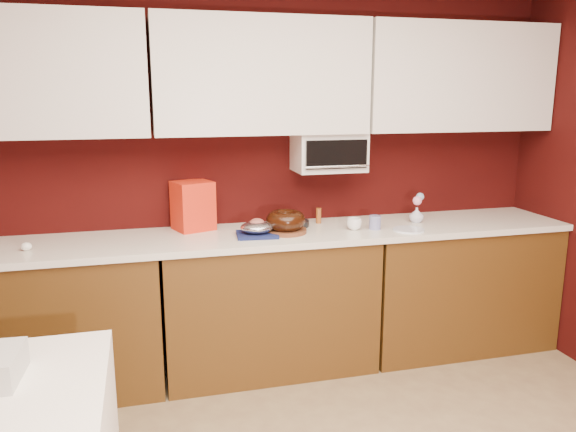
% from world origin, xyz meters
% --- Properties ---
extents(wall_back, '(4.00, 0.02, 2.50)m').
position_xyz_m(wall_back, '(0.00, 2.25, 1.25)').
color(wall_back, '#330807').
rests_on(wall_back, floor).
extents(base_cabinet_left, '(1.31, 0.58, 0.86)m').
position_xyz_m(base_cabinet_left, '(-1.33, 1.94, 0.43)').
color(base_cabinet_left, '#523210').
rests_on(base_cabinet_left, floor).
extents(base_cabinet_center, '(1.31, 0.58, 0.86)m').
position_xyz_m(base_cabinet_center, '(0.00, 1.94, 0.43)').
color(base_cabinet_center, '#523210').
rests_on(base_cabinet_center, floor).
extents(base_cabinet_right, '(1.31, 0.58, 0.86)m').
position_xyz_m(base_cabinet_right, '(1.33, 1.94, 0.43)').
color(base_cabinet_right, '#523210').
rests_on(base_cabinet_right, floor).
extents(countertop, '(4.00, 0.62, 0.04)m').
position_xyz_m(countertop, '(0.00, 1.94, 0.88)').
color(countertop, white).
rests_on(countertop, base_cabinet_center).
extents(upper_cabinet_left, '(1.31, 0.33, 0.70)m').
position_xyz_m(upper_cabinet_left, '(-1.33, 2.08, 1.85)').
color(upper_cabinet_left, white).
rests_on(upper_cabinet_left, wall_back).
extents(upper_cabinet_center, '(1.31, 0.33, 0.70)m').
position_xyz_m(upper_cabinet_center, '(0.00, 2.08, 1.85)').
color(upper_cabinet_center, white).
rests_on(upper_cabinet_center, wall_back).
extents(upper_cabinet_right, '(1.31, 0.33, 0.70)m').
position_xyz_m(upper_cabinet_right, '(1.33, 2.08, 1.85)').
color(upper_cabinet_right, white).
rests_on(upper_cabinet_right, wall_back).
extents(toaster_oven, '(0.45, 0.30, 0.25)m').
position_xyz_m(toaster_oven, '(0.45, 2.10, 1.38)').
color(toaster_oven, white).
rests_on(toaster_oven, upper_cabinet_center).
extents(toaster_oven_door, '(0.40, 0.02, 0.18)m').
position_xyz_m(toaster_oven_door, '(0.45, 1.94, 1.38)').
color(toaster_oven_door, black).
rests_on(toaster_oven_door, toaster_oven).
extents(toaster_oven_handle, '(0.42, 0.02, 0.02)m').
position_xyz_m(toaster_oven_handle, '(0.45, 1.93, 1.30)').
color(toaster_oven_handle, silver).
rests_on(toaster_oven_handle, toaster_oven).
extents(cake_base, '(0.27, 0.27, 0.02)m').
position_xyz_m(cake_base, '(0.11, 1.90, 0.91)').
color(cake_base, brown).
rests_on(cake_base, countertop).
extents(bundt_cake, '(0.25, 0.25, 0.10)m').
position_xyz_m(bundt_cake, '(0.11, 1.90, 0.98)').
color(bundt_cake, black).
rests_on(bundt_cake, cake_base).
extents(navy_towel, '(0.26, 0.23, 0.02)m').
position_xyz_m(navy_towel, '(-0.08, 1.87, 0.91)').
color(navy_towel, navy).
rests_on(navy_towel, countertop).
extents(foil_ham_nest, '(0.25, 0.24, 0.07)m').
position_xyz_m(foil_ham_nest, '(-0.08, 1.87, 0.96)').
color(foil_ham_nest, silver).
rests_on(foil_ham_nest, navy_towel).
extents(roasted_ham, '(0.10, 0.09, 0.06)m').
position_xyz_m(roasted_ham, '(-0.08, 1.87, 0.98)').
color(roasted_ham, '#AB5B4E').
rests_on(roasted_ham, foil_ham_nest).
extents(pandoro_box, '(0.28, 0.27, 0.31)m').
position_xyz_m(pandoro_box, '(-0.44, 2.14, 1.05)').
color(pandoro_box, red).
rests_on(pandoro_box, countertop).
extents(dark_pan, '(0.23, 0.23, 0.04)m').
position_xyz_m(dark_pan, '(0.20, 2.06, 0.92)').
color(dark_pan, black).
rests_on(dark_pan, countertop).
extents(coffee_mug, '(0.11, 0.11, 0.09)m').
position_xyz_m(coffee_mug, '(0.55, 1.87, 0.95)').
color(coffee_mug, white).
rests_on(coffee_mug, countertop).
extents(blue_jar, '(0.10, 0.10, 0.09)m').
position_xyz_m(blue_jar, '(0.68, 1.85, 0.94)').
color(blue_jar, navy).
rests_on(blue_jar, countertop).
extents(flower_vase, '(0.10, 0.10, 0.12)m').
position_xyz_m(flower_vase, '(1.03, 1.96, 0.96)').
color(flower_vase, silver).
rests_on(flower_vase, countertop).
extents(flower_pink, '(0.06, 0.06, 0.06)m').
position_xyz_m(flower_pink, '(1.03, 1.96, 1.05)').
color(flower_pink, pink).
rests_on(flower_pink, flower_vase).
extents(flower_blue, '(0.05, 0.05, 0.05)m').
position_xyz_m(flower_blue, '(1.06, 1.98, 1.07)').
color(flower_blue, '#83AFD2').
rests_on(flower_blue, flower_vase).
extents(china_plate, '(0.23, 0.23, 0.01)m').
position_xyz_m(china_plate, '(0.88, 1.76, 0.91)').
color(china_plate, white).
rests_on(china_plate, countertop).
extents(amber_bottle, '(0.04, 0.04, 0.10)m').
position_xyz_m(amber_bottle, '(0.39, 2.10, 0.95)').
color(amber_bottle, brown).
rests_on(amber_bottle, countertop).
extents(egg_right, '(0.07, 0.06, 0.05)m').
position_xyz_m(egg_right, '(-1.38, 1.87, 0.92)').
color(egg_right, white).
rests_on(egg_right, countertop).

